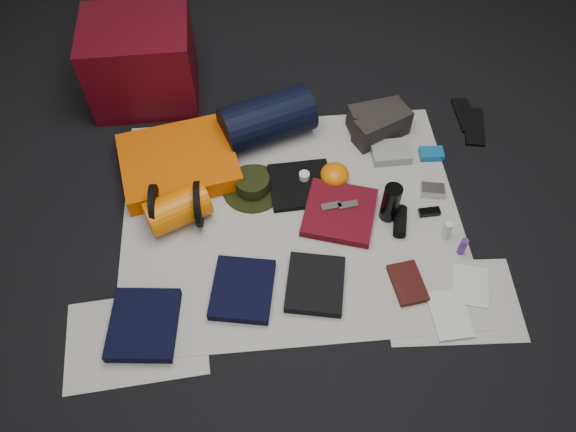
{
  "coord_description": "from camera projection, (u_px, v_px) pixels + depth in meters",
  "views": [
    {
      "loc": [
        -0.15,
        -1.51,
        2.21
      ],
      "look_at": [
        -0.02,
        -0.06,
        0.1
      ],
      "focal_mm": 35.0,
      "sensor_mm": 36.0,
      "label": 1
    }
  ],
  "objects": [
    {
      "name": "toiletry_purple",
      "position": [
        463.0,
        246.0,
        2.53
      ],
      "size": [
        0.03,
        0.03,
        0.1
      ],
      "primitive_type": "cylinder",
      "rotation": [
        0.0,
        0.0,
        0.03
      ],
      "color": "#47267B",
      "rests_on": "newspaper_mat"
    },
    {
      "name": "toiletry_clear",
      "position": [
        447.0,
        230.0,
        2.57
      ],
      "size": [
        0.04,
        0.04,
        0.1
      ],
      "primitive_type": "cylinder",
      "rotation": [
        0.0,
        0.0,
        0.31
      ],
      "color": "silver",
      "rests_on": "newspaper_mat"
    },
    {
      "name": "boonie_crown",
      "position": [
        252.0,
        183.0,
        2.74
      ],
      "size": [
        0.17,
        0.17,
        0.08
      ],
      "primitive_type": "cylinder",
      "color": "black",
      "rests_on": "boonie_brim"
    },
    {
      "name": "paperback_book",
      "position": [
        408.0,
        283.0,
        2.46
      ],
      "size": [
        0.16,
        0.22,
        0.03
      ],
      "primitive_type": "cube",
      "rotation": [
        0.0,
        0.0,
        0.14
      ],
      "color": "black",
      "rests_on": "newspaper_mat"
    },
    {
      "name": "key_cluster",
      "position": [
        124.0,
        338.0,
        2.32
      ],
      "size": [
        0.08,
        0.08,
        0.01
      ],
      "primitive_type": "cube",
      "rotation": [
        0.0,
        0.0,
        0.14
      ],
      "color": "#A5A4A9",
      "rests_on": "newspaper_mat"
    },
    {
      "name": "navy_duffel",
      "position": [
        267.0,
        119.0,
        2.87
      ],
      "size": [
        0.52,
        0.38,
        0.24
      ],
      "primitive_type": "cylinder",
      "rotation": [
        0.0,
        1.57,
        0.33
      ],
      "color": "black",
      "rests_on": "newspaper_mat"
    },
    {
      "name": "black_tshirt",
      "position": [
        301.0,
        185.0,
        2.77
      ],
      "size": [
        0.31,
        0.3,
        0.03
      ],
      "primitive_type": "cube",
      "rotation": [
        0.0,
        0.0,
        0.05
      ],
      "color": "black",
      "rests_on": "newspaper_mat"
    },
    {
      "name": "sleeping_pad",
      "position": [
        179.0,
        162.0,
        2.8
      ],
      "size": [
        0.64,
        0.56,
        0.1
      ],
      "primitive_type": "cube",
      "rotation": [
        0.0,
        0.0,
        0.2
      ],
      "color": "#D95502",
      "rests_on": "newspaper_mat"
    },
    {
      "name": "stuff_sack",
      "position": [
        178.0,
        209.0,
        2.6
      ],
      "size": [
        0.33,
        0.27,
        0.17
      ],
      "primitive_type": "cylinder",
      "rotation": [
        0.0,
        1.57,
        0.41
      ],
      "color": "#D85F03",
      "rests_on": "newspaper_mat"
    },
    {
      "name": "energy_bar_a",
      "position": [
        331.0,
        206.0,
        2.65
      ],
      "size": [
        0.1,
        0.05,
        0.01
      ],
      "primitive_type": "cube",
      "rotation": [
        0.0,
        0.0,
        0.14
      ],
      "color": "#A5A4A9",
      "rests_on": "red_shirt"
    },
    {
      "name": "flip_flop_left",
      "position": [
        465.0,
        115.0,
        3.06
      ],
      "size": [
        0.09,
        0.25,
        0.01
      ],
      "primitive_type": "cube",
      "rotation": [
        0.0,
        0.0,
        0.0
      ],
      "color": "black",
      "rests_on": "floor"
    },
    {
      "name": "tape_roll",
      "position": [
        304.0,
        176.0,
        2.76
      ],
      "size": [
        0.05,
        0.05,
        0.03
      ],
      "primitive_type": "cylinder",
      "color": "beige",
      "rests_on": "black_tshirt"
    },
    {
      "name": "map_booklet",
      "position": [
        450.0,
        314.0,
        2.38
      ],
      "size": [
        0.16,
        0.23,
        0.01
      ],
      "primitive_type": "cube",
      "rotation": [
        0.0,
        0.0,
        0.04
      ],
      "color": "beige",
      "rests_on": "newspaper_mat"
    },
    {
      "name": "red_shirt",
      "position": [
        340.0,
        212.0,
        2.67
      ],
      "size": [
        0.41,
        0.41,
        0.04
      ],
      "primitive_type": "cube",
      "rotation": [
        0.0,
        0.0,
        -0.31
      ],
      "color": "#540914",
      "rests_on": "newspaper_mat"
    },
    {
      "name": "trousers_charcoal",
      "position": [
        315.0,
        284.0,
        2.45
      ],
      "size": [
        0.3,
        0.33,
        0.04
      ],
      "primitive_type": "cube",
      "rotation": [
        0.0,
        0.0,
        -0.2
      ],
      "color": "black",
      "rests_on": "newspaper_mat"
    },
    {
      "name": "water_bottle",
      "position": [
        391.0,
        203.0,
        2.6
      ],
      "size": [
        0.1,
        0.1,
        0.21
      ],
      "primitive_type": "cylinder",
      "rotation": [
        0.0,
        0.0,
        0.14
      ],
      "color": "black",
      "rests_on": "newspaper_mat"
    },
    {
      "name": "floor",
      "position": [
        292.0,
        219.0,
        2.69
      ],
      "size": [
        4.5,
        4.5,
        0.02
      ],
      "primitive_type": "cube",
      "color": "black",
      "rests_on": "ground"
    },
    {
      "name": "sunglasses",
      "position": [
        429.0,
        212.0,
        2.68
      ],
      "size": [
        0.1,
        0.05,
        0.03
      ],
      "primitive_type": "cube",
      "rotation": [
        0.0,
        0.0,
        0.05
      ],
      "color": "black",
      "rests_on": "newspaper_mat"
    },
    {
      "name": "compact_camera",
      "position": [
        432.0,
        190.0,
        2.74
      ],
      "size": [
        0.12,
        0.09,
        0.04
      ],
      "primitive_type": "cube",
      "rotation": [
        0.0,
        0.0,
        -0.2
      ],
      "color": "#A5A4A9",
      "rests_on": "newspaper_mat"
    },
    {
      "name": "map_printout",
      "position": [
        471.0,
        286.0,
        2.47
      ],
      "size": [
        0.2,
        0.23,
        0.01
      ],
      "primitive_type": "cube",
      "rotation": [
        0.0,
        0.0,
        -0.28
      ],
      "color": "beige",
      "rests_on": "newspaper_mat"
    },
    {
      "name": "flip_flop_right",
      "position": [
        474.0,
        126.0,
        3.01
      ],
      "size": [
        0.16,
        0.29,
        0.02
      ],
      "primitive_type": "cube",
      "rotation": [
        0.0,
        0.0,
        -0.22
      ],
      "color": "black",
      "rests_on": "floor"
    },
    {
      "name": "newspaper_sheet_front_right",
      "position": [
        451.0,
        301.0,
        2.43
      ],
      "size": [
        0.6,
        0.43,
        0.0
      ],
      "primitive_type": "cube",
      "rotation": [
        0.0,
        0.0,
        -0.05
      ],
      "color": "beige",
      "rests_on": "floor"
    },
    {
      "name": "trousers_navy_a",
      "position": [
        144.0,
        324.0,
        2.34
      ],
      "size": [
        0.31,
        0.34,
        0.05
      ],
      "primitive_type": "cube",
      "rotation": [
        0.0,
        0.0,
        -0.1
      ],
      "color": "black",
      "rests_on": "newspaper_mat"
    },
    {
      "name": "hiking_boot_right",
      "position": [
        382.0,
        127.0,
        2.91
      ],
      "size": [
        0.32,
        0.23,
        0.15
      ],
      "primitive_type": "cube",
      "rotation": [
        0.0,
        0.0,
        0.44
      ],
      "color": "black",
      "rests_on": "newspaper_mat"
    },
    {
      "name": "newspaper_sheet_front_left",
      "position": [
        137.0,
        338.0,
        2.33
      ],
      "size": [
        0.61,
        0.44,
        0.0
      ],
      "primitive_type": "cube",
      "rotation": [
        0.0,
        0.0,
        0.07
      ],
      "color": "beige",
      "rests_on": "floor"
    },
    {
      "name": "trousers_navy_b",
      "position": [
        243.0,
        289.0,
        2.43
      ],
      "size": [
        0.31,
        0.34,
        0.05
      ],
      "primitive_type": "cube",
      "rotation": [
        0.0,
        0.0,
        -0.19
      ],
      "color": "black",
      "rests_on": "newspaper_mat"
    },
    {
      "name": "hiking_boot_left",
      "position": [
        375.0,
        116.0,
        2.96
      ],
      "size": [
        0.3,
        0.15,
        0.14
      ],
      "primitive_type": "cube",
      "rotation": [
        0.0,
        0.0,
        0.17
      ],
      "color": "black",
      "rests_on": "newspaper_mat"
    },
    {
      "name": "orange_stuff_sack",
      "position": [
        335.0,
        175.0,
        2.77
      ],
      "size": [
        0.18,
        0.18,
        0.09
      ],
      "primitive_type": "ellipsoid",
      "rotation": [
        0.0,
        0.0,
        -0.26
      ],
      "color": "#D85F03",
      "rests_on": "newspaper_mat"
    },
    {
      "name": "newspaper_mat",
      "position": [
        292.0,
        217.0,
        2.68
      ],
      "size": [
        1.6,
        1.3,
        0.01
      ],
      "primitive_type": "cube",
      "color": "beige",
      "rests_on": "floor"
    },
    {
      "name": "sack_strap_right",
      "position": [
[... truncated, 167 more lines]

